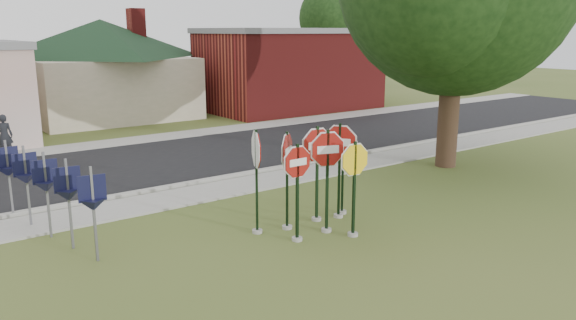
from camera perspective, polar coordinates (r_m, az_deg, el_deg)
ground at (r=12.73m, az=7.23°, el=-8.37°), size 120.00×120.00×0.00m
sidewalk_near at (r=16.89m, az=-5.80°, el=-2.81°), size 60.00×1.60×0.06m
road at (r=20.77m, az=-12.23°, el=-0.07°), size 60.00×7.00×0.04m
sidewalk_far at (r=24.67m, az=-16.42°, el=1.77°), size 60.00×1.60×0.06m
curb at (r=17.72m, az=-7.48°, el=-1.97°), size 60.00×0.20×0.14m
stop_sign_center at (r=12.88m, az=4.03°, el=-0.60°), size 1.09×0.37×2.55m
stop_sign_yellow at (r=12.71m, az=6.76°, el=-1.75°), size 1.03×0.24×2.32m
stop_sign_left at (r=12.34m, az=0.95°, el=-2.10°), size 1.00×0.24×2.32m
stop_sign_right at (r=13.93m, az=5.27°, el=0.37°), size 0.69×0.97×2.53m
stop_sign_back_right at (r=13.65m, az=2.98°, el=0.05°), size 1.17×0.24×2.50m
stop_sign_back_left at (r=13.05m, az=-0.09°, el=-0.63°), size 0.92×0.73×2.48m
stop_sign_far_right at (r=14.28m, az=5.60°, el=-0.24°), size 0.71×0.72×2.26m
stop_sign_far_left at (r=12.79m, az=-3.23°, el=-0.60°), size 0.44×1.09×2.58m
route_sign_row at (r=13.72m, az=-23.35°, el=-2.41°), size 1.43×4.63×2.00m
building_house at (r=32.18m, az=-18.38°, el=10.65°), size 11.60×11.60×6.20m
building_brick at (r=33.83m, az=0.22°, el=9.28°), size 10.20×6.20×4.75m
bg_tree_right at (r=45.91m, az=4.71°, el=14.19°), size 5.60×5.60×8.40m
pedestrian at (r=23.20m, az=-26.86°, el=2.25°), size 0.67×0.55×1.57m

